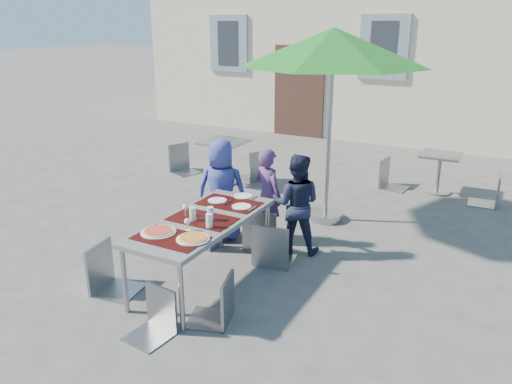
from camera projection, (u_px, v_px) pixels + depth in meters
The scene contains 22 objects.
ground at pixel (191, 284), 5.48m from camera, with size 90.00×90.00×0.00m, color #464648.
dining_table at pixel (202, 224), 5.31m from camera, with size 0.80×1.85×0.76m.
pizza_near_left at pixel (158, 231), 4.94m from camera, with size 0.35×0.35×0.03m.
pizza_near_right at pixel (193, 238), 4.78m from camera, with size 0.32×0.32×0.03m.
glassware at pixel (200, 216), 5.17m from camera, with size 0.47×0.40×0.15m.
place_settings at pixel (234, 201), 5.80m from camera, with size 0.61×0.54×0.01m.
child_0 at pixel (222, 190), 6.46m from camera, with size 0.65×0.43×1.34m, color #364095.
child_1 at pixel (268, 196), 6.40m from camera, with size 0.45×0.30×1.24m, color #54346B.
child_2 at pixel (296, 204), 6.09m from camera, with size 0.61×0.35×1.25m, color #191F38.
chair_0 at pixel (200, 201), 6.26m from camera, with size 0.47×0.47×1.02m.
chair_1 at pixel (260, 206), 6.20m from camera, with size 0.56×0.56×0.96m.
chair_2 at pixel (273, 219), 5.73m from camera, with size 0.51×0.51×1.00m.
chair_3 at pixel (105, 240), 5.19m from camera, with size 0.51×0.51×0.99m.
chair_4 at pixel (217, 273), 4.64m from camera, with size 0.50×0.49×0.90m.
chair_5 at pixel (153, 286), 4.48m from camera, with size 0.41×0.41×0.84m.
patio_umbrella at pixel (333, 48), 6.51m from camera, with size 2.55×2.55×2.67m.
cafe_table_0 at pixel (224, 154), 8.72m from camera, with size 0.73×0.73×0.78m.
bg_chair_l_0 at pixel (181, 141), 9.40m from camera, with size 0.58×0.58×1.01m.
bg_chair_r_0 at pixel (256, 146), 8.92m from camera, with size 0.62×0.62×1.06m.
cafe_table_1 at pixel (439, 168), 8.28m from camera, with size 0.63×0.63×0.67m.
bg_chair_l_1 at pixel (392, 156), 8.51m from camera, with size 0.47×0.47×0.96m.
bg_chair_r_1 at pixel (494, 171), 7.68m from camera, with size 0.44×0.44×0.94m.
Camera 1 is at (2.93, -3.93, 2.74)m, focal length 35.00 mm.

